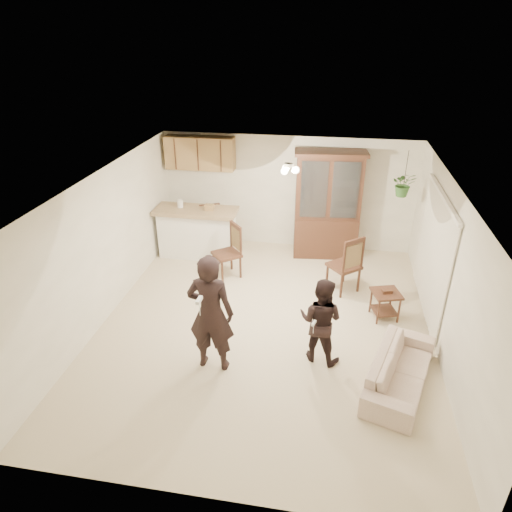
% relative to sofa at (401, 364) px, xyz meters
% --- Properties ---
extents(floor, '(6.50, 6.50, 0.00)m').
position_rel_sofa_xyz_m(floor, '(-2.09, 1.10, -0.37)').
color(floor, beige).
rests_on(floor, ground).
extents(ceiling, '(5.50, 6.50, 0.02)m').
position_rel_sofa_xyz_m(ceiling, '(-2.09, 1.10, 2.13)').
color(ceiling, white).
rests_on(ceiling, wall_back).
extents(wall_back, '(5.50, 0.02, 2.50)m').
position_rel_sofa_xyz_m(wall_back, '(-2.09, 4.35, 0.88)').
color(wall_back, white).
rests_on(wall_back, ground).
extents(wall_front, '(5.50, 0.02, 2.50)m').
position_rel_sofa_xyz_m(wall_front, '(-2.09, -2.15, 0.88)').
color(wall_front, white).
rests_on(wall_front, ground).
extents(wall_left, '(0.02, 6.50, 2.50)m').
position_rel_sofa_xyz_m(wall_left, '(-4.84, 1.10, 0.88)').
color(wall_left, white).
rests_on(wall_left, ground).
extents(wall_right, '(0.02, 6.50, 2.50)m').
position_rel_sofa_xyz_m(wall_right, '(0.66, 1.10, 0.88)').
color(wall_right, white).
rests_on(wall_right, ground).
extents(breakfast_bar, '(1.60, 0.55, 1.00)m').
position_rel_sofa_xyz_m(breakfast_bar, '(-3.94, 3.45, 0.13)').
color(breakfast_bar, white).
rests_on(breakfast_bar, floor).
extents(bar_top, '(1.75, 0.70, 0.08)m').
position_rel_sofa_xyz_m(bar_top, '(-3.94, 3.45, 0.68)').
color(bar_top, '#A08360').
rests_on(bar_top, breakfast_bar).
extents(upper_cabinets, '(1.50, 0.34, 0.70)m').
position_rel_sofa_xyz_m(upper_cabinets, '(-3.99, 4.17, 1.73)').
color(upper_cabinets, '#986F42').
rests_on(upper_cabinets, wall_back).
extents(vertical_blinds, '(0.06, 2.30, 2.10)m').
position_rel_sofa_xyz_m(vertical_blinds, '(0.62, 2.00, 0.73)').
color(vertical_blinds, silver).
rests_on(vertical_blinds, wall_right).
extents(ceiling_fixture, '(0.36, 0.36, 0.20)m').
position_rel_sofa_xyz_m(ceiling_fixture, '(-1.89, 2.30, 2.03)').
color(ceiling_fixture, beige).
rests_on(ceiling_fixture, ceiling).
extents(hanging_plant, '(0.43, 0.37, 0.48)m').
position_rel_sofa_xyz_m(hanging_plant, '(0.21, 3.50, 1.48)').
color(hanging_plant, '#245020').
rests_on(hanging_plant, ceiling).
extents(plant_cord, '(0.01, 0.01, 0.65)m').
position_rel_sofa_xyz_m(plant_cord, '(0.21, 3.50, 1.81)').
color(plant_cord, black).
rests_on(plant_cord, ceiling).
extents(sofa, '(1.27, 2.01, 0.73)m').
position_rel_sofa_xyz_m(sofa, '(0.00, 0.00, 0.00)').
color(sofa, '#EFE3C5').
rests_on(sofa, floor).
extents(adult, '(0.67, 0.46, 1.80)m').
position_rel_sofa_xyz_m(adult, '(-2.70, -0.03, 0.53)').
color(adult, black).
rests_on(adult, floor).
extents(child, '(0.77, 0.68, 1.35)m').
position_rel_sofa_xyz_m(child, '(-1.16, 0.41, 0.31)').
color(child, black).
rests_on(child, floor).
extents(china_hutch, '(1.51, 0.70, 2.31)m').
position_rel_sofa_xyz_m(china_hutch, '(-1.20, 3.97, 0.77)').
color(china_hutch, '#331B12').
rests_on(china_hutch, floor).
extents(side_table, '(0.57, 0.57, 0.56)m').
position_rel_sofa_xyz_m(side_table, '(-0.08, 1.69, -0.10)').
color(side_table, '#331B12').
rests_on(side_table, floor).
extents(chair_bar, '(0.65, 0.65, 1.11)m').
position_rel_sofa_xyz_m(chair_bar, '(-3.62, 3.56, -0.05)').
color(chair_bar, '#331B12').
rests_on(chair_bar, floor).
extents(chair_hutch_left, '(0.69, 0.69, 1.10)m').
position_rel_sofa_xyz_m(chair_hutch_left, '(-3.10, 2.66, -0.06)').
color(chair_hutch_left, '#331B12').
rests_on(chair_hutch_left, floor).
extents(chair_hutch_right, '(0.72, 0.72, 1.16)m').
position_rel_sofa_xyz_m(chair_hutch_right, '(-0.80, 2.51, -0.04)').
color(chair_hutch_right, '#331B12').
rests_on(chair_hutch_right, floor).
extents(controller_adult, '(0.06, 0.16, 0.05)m').
position_rel_sofa_xyz_m(controller_adult, '(-2.72, -0.46, 1.05)').
color(controller_adult, white).
rests_on(controller_adult, adult).
extents(controller_child, '(0.07, 0.12, 0.04)m').
position_rel_sofa_xyz_m(controller_child, '(-1.25, 0.10, 0.48)').
color(controller_child, white).
rests_on(controller_child, child).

